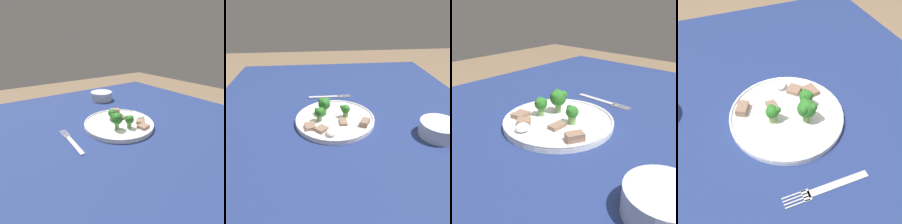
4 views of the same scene
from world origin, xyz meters
TOP-DOWN VIEW (x-y plane):
  - table at (0.00, 0.00)m, footprint 1.34×1.10m
  - dinner_plate at (0.05, -0.04)m, footprint 0.28×0.28m
  - fork at (-0.16, -0.05)m, footprint 0.02×0.19m
  - broccoli_floret_near_rim_left at (0.06, -0.10)m, footprint 0.04×0.03m
  - broccoli_floret_center_left at (0.04, -0.00)m, footprint 0.03×0.03m
  - broccoli_floret_back_left at (0.01, -0.08)m, footprint 0.05×0.04m
  - meat_slice_front_slice at (0.10, -0.13)m, footprint 0.05×0.04m
  - meat_slice_middle_slice at (0.12, -0.09)m, footprint 0.05×0.05m
  - meat_slice_rear_slice at (0.08, -0.01)m, footprint 0.04×0.03m
  - meat_slice_edge_slice at (0.10, 0.06)m, footprint 0.05×0.04m
  - sauce_dollop at (0.15, -0.06)m, footprint 0.04×0.03m

SIDE VIEW (x-z plane):
  - table at x=0.00m, z-range 0.28..0.98m
  - fork at x=-0.16m, z-range 0.71..0.71m
  - dinner_plate at x=0.05m, z-range 0.71..0.73m
  - meat_slice_rear_slice at x=0.08m, z-range 0.72..0.73m
  - meat_slice_middle_slice at x=0.12m, z-range 0.72..0.73m
  - meat_slice_front_slice at x=0.10m, z-range 0.72..0.73m
  - meat_slice_edge_slice at x=0.10m, z-range 0.72..0.74m
  - sauce_dollop at x=0.15m, z-range 0.72..0.74m
  - broccoli_floret_center_left at x=0.04m, z-range 0.73..0.78m
  - broccoli_floret_near_rim_left at x=0.06m, z-range 0.73..0.78m
  - broccoli_floret_back_left at x=0.01m, z-range 0.73..0.80m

